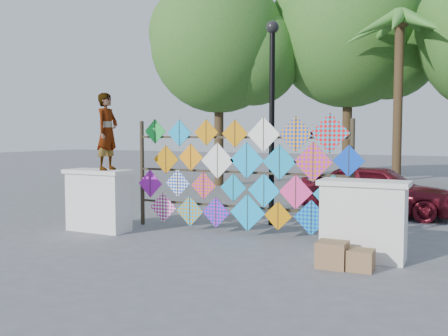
{
  "coord_description": "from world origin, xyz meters",
  "views": [
    {
      "loc": [
        4.16,
        -8.31,
        2.03
      ],
      "look_at": [
        -0.18,
        0.6,
        1.34
      ],
      "focal_mm": 40.0,
      "sensor_mm": 36.0,
      "label": 1
    }
  ],
  "objects_px": {
    "kite_rack": "(243,175)",
    "sedan": "(377,190)",
    "vendor_woman": "(107,132)",
    "lamppost": "(272,103)"
  },
  "relations": [
    {
      "from": "vendor_woman",
      "to": "lamppost",
      "type": "height_order",
      "value": "lamppost"
    },
    {
      "from": "kite_rack",
      "to": "sedan",
      "type": "bearing_deg",
      "value": 61.45
    },
    {
      "from": "vendor_woman",
      "to": "sedan",
      "type": "height_order",
      "value": "vendor_woman"
    },
    {
      "from": "kite_rack",
      "to": "sedan",
      "type": "height_order",
      "value": "kite_rack"
    },
    {
      "from": "vendor_woman",
      "to": "sedan",
      "type": "distance_m",
      "value": 6.7
    },
    {
      "from": "sedan",
      "to": "lamppost",
      "type": "xyz_separation_m",
      "value": [
        -1.88,
        -2.43,
        2.06
      ]
    },
    {
      "from": "vendor_woman",
      "to": "lamppost",
      "type": "xyz_separation_m",
      "value": [
        2.74,
        2.2,
        0.63
      ]
    },
    {
      "from": "kite_rack",
      "to": "vendor_woman",
      "type": "height_order",
      "value": "vendor_woman"
    },
    {
      "from": "sedan",
      "to": "lamppost",
      "type": "relative_size",
      "value": 0.84
    },
    {
      "from": "kite_rack",
      "to": "sedan",
      "type": "xyz_separation_m",
      "value": [
        2.01,
        3.7,
        -0.57
      ]
    }
  ]
}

